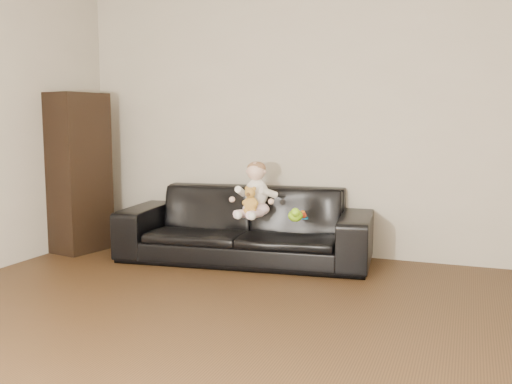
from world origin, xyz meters
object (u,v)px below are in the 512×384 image
at_px(sofa, 245,225).
at_px(toy_blue_disc, 303,218).
at_px(toy_rattle, 303,215).
at_px(cabinet, 79,173).
at_px(teddy_bear, 250,200).
at_px(toy_green, 295,216).
at_px(baby, 255,192).

xyz_separation_m(sofa, toy_blue_disc, (0.58, -0.10, 0.11)).
distance_m(sofa, toy_rattle, 0.61).
bearing_deg(toy_rattle, cabinet, -177.53).
bearing_deg(teddy_bear, sofa, 130.41).
bearing_deg(toy_green, cabinet, 178.69).
distance_m(toy_green, toy_blue_disc, 0.17).
relative_size(baby, toy_blue_disc, 5.48).
xyz_separation_m(sofa, cabinet, (-1.71, -0.20, 0.45)).
bearing_deg(baby, cabinet, -161.76).
bearing_deg(toy_blue_disc, teddy_bear, -157.25).
bearing_deg(toy_blue_disc, sofa, 170.69).
bearing_deg(cabinet, teddy_bear, 8.90).
distance_m(cabinet, toy_green, 2.29).
bearing_deg(toy_blue_disc, cabinet, -177.31).
height_order(cabinet, toy_green, cabinet).
bearing_deg(baby, toy_rattle, 18.43).
bearing_deg(toy_rattle, teddy_bear, -158.17).
distance_m(sofa, baby, 0.38).
bearing_deg(toy_rattle, baby, -177.38).
relative_size(sofa, toy_rattle, 34.71).
xyz_separation_m(teddy_bear, toy_rattle, (0.43, 0.17, -0.14)).
bearing_deg(sofa, cabinet, -179.32).
relative_size(baby, toy_green, 3.29).
height_order(cabinet, toy_rattle, cabinet).
bearing_deg(teddy_bear, cabinet, -171.49).
distance_m(cabinet, teddy_bear, 1.87).
distance_m(baby, toy_rattle, 0.47).
distance_m(teddy_bear, toy_blue_disc, 0.49).
height_order(toy_rattle, toy_blue_disc, toy_rattle).
bearing_deg(toy_blue_disc, baby, -176.23).
relative_size(toy_green, toy_rattle, 2.26).
distance_m(sofa, teddy_bear, 0.42).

